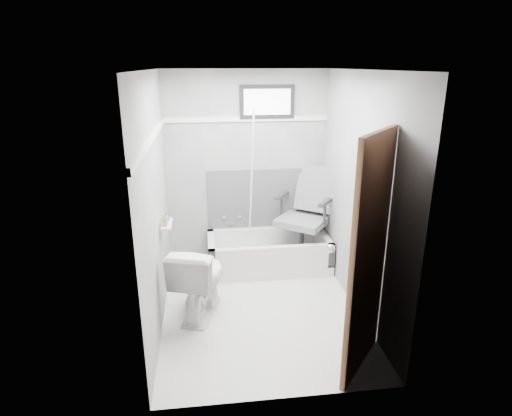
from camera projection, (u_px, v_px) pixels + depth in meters
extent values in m
plane|color=white|center=(260.00, 308.00, 4.52)|extent=(2.60, 2.60, 0.00)
plane|color=silver|center=(261.00, 70.00, 3.75)|extent=(2.60, 2.60, 0.00)
cube|color=slate|center=(247.00, 169.00, 5.36)|extent=(2.00, 0.02, 2.40)
cube|color=slate|center=(286.00, 257.00, 2.91)|extent=(2.00, 0.02, 2.40)
cube|color=slate|center=(155.00, 204.00, 4.02)|extent=(0.02, 2.60, 2.40)
cube|color=slate|center=(360.00, 196.00, 4.25)|extent=(0.02, 2.60, 2.40)
imported|color=white|center=(200.00, 279.00, 4.31)|extent=(0.66, 0.88, 0.77)
cube|color=#4C4C4F|center=(266.00, 199.00, 5.51)|extent=(1.50, 0.02, 0.78)
cube|color=white|center=(246.00, 119.00, 5.15)|extent=(2.00, 0.02, 0.06)
cube|color=white|center=(152.00, 138.00, 3.82)|extent=(0.02, 2.60, 0.06)
cylinder|color=white|center=(251.00, 185.00, 5.19)|extent=(0.02, 0.57, 1.88)
cube|color=silver|center=(167.00, 224.00, 4.36)|extent=(0.10, 0.32, 0.02)
imported|color=#A27E51|center=(165.00, 221.00, 4.26)|extent=(0.05, 0.05, 0.10)
imported|color=#45637F|center=(166.00, 217.00, 4.39)|extent=(0.10, 0.10, 0.09)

